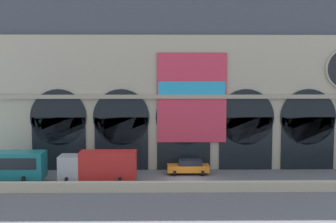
# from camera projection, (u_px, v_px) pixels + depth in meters

# --- Properties ---
(ground_plane) EXTENTS (200.00, 200.00, 0.00)m
(ground_plane) POSITION_uv_depth(u_px,v_px,m) (186.00, 180.00, 44.77)
(ground_plane) COLOR slate
(quay_parapet_wall) EXTENTS (90.00, 0.70, 0.92)m
(quay_parapet_wall) POSITION_uv_depth(u_px,v_px,m) (189.00, 187.00, 40.49)
(quay_parapet_wall) COLOR beige
(quay_parapet_wall) RESTS_ON ground
(station_building) EXTENTS (42.76, 5.60, 19.43)m
(station_building) POSITION_uv_depth(u_px,v_px,m) (183.00, 84.00, 51.51)
(station_building) COLOR #B2A891
(station_building) RESTS_ON ground
(box_truck_midwest) EXTENTS (7.50, 2.91, 3.12)m
(box_truck_midwest) POSITION_uv_depth(u_px,v_px,m) (99.00, 166.00, 43.69)
(box_truck_midwest) COLOR #ADB2B7
(box_truck_midwest) RESTS_ON ground
(car_center) EXTENTS (4.40, 2.22, 1.55)m
(car_center) POSITION_uv_depth(u_px,v_px,m) (189.00, 167.00, 47.38)
(car_center) COLOR orange
(car_center) RESTS_ON ground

